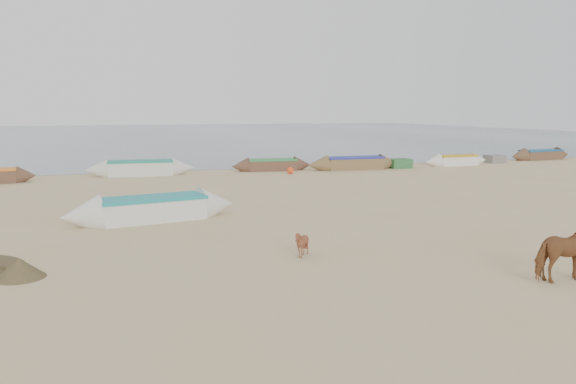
# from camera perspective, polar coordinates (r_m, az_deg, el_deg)

# --- Properties ---
(ground) EXTENTS (140.00, 140.00, 0.00)m
(ground) POSITION_cam_1_polar(r_m,az_deg,el_deg) (17.90, 4.06, -4.94)
(ground) COLOR tan
(ground) RESTS_ON ground
(sea) EXTENTS (160.00, 160.00, 0.00)m
(sea) POSITION_cam_1_polar(r_m,az_deg,el_deg) (98.41, -14.55, 5.72)
(sea) COLOR slate
(sea) RESTS_ON ground
(cow_adult) EXTENTS (1.74, 0.88, 1.43)m
(cow_adult) POSITION_cam_1_polar(r_m,az_deg,el_deg) (15.11, 26.61, -5.54)
(cow_adult) COLOR brown
(cow_adult) RESTS_ON ground
(calf_front) EXTENTS (0.79, 0.72, 0.77)m
(calf_front) POSITION_cam_1_polar(r_m,az_deg,el_deg) (15.82, 1.39, -5.27)
(calf_front) COLOR brown
(calf_front) RESTS_ON ground
(near_canoe) EXTENTS (6.67, 2.67, 0.90)m
(near_canoe) POSITION_cam_1_polar(r_m,az_deg,el_deg) (21.57, -13.60, -1.65)
(near_canoe) COLOR silver
(near_canoe) RESTS_ON ground
(waterline_canoes) EXTENTS (59.15, 4.00, 0.97)m
(waterline_canoes) POSITION_cam_1_polar(r_m,az_deg,el_deg) (36.84, -9.09, 2.53)
(waterline_canoes) COLOR brown
(waterline_canoes) RESTS_ON ground
(beach_clutter) EXTENTS (45.48, 4.71, 0.64)m
(beach_clutter) POSITION_cam_1_polar(r_m,az_deg,el_deg) (37.60, -1.70, 2.55)
(beach_clutter) COLOR #2B5C29
(beach_clutter) RESTS_ON ground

